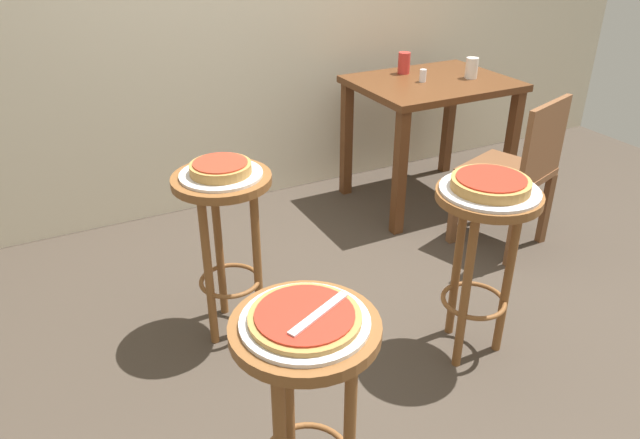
{
  "coord_description": "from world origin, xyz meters",
  "views": [
    {
      "loc": [
        -1.24,
        -1.77,
        1.71
      ],
      "look_at": [
        -0.35,
        -0.03,
        0.67
      ],
      "focal_mm": 33.7,
      "sensor_mm": 36.0,
      "label": 1
    }
  ],
  "objects_px": {
    "stool_foreground": "(306,380)",
    "pizza_foreground": "(305,317)",
    "serving_plate_leftside": "(221,174)",
    "condiment_shaker": "(423,76)",
    "serving_plate_middle": "(490,190)",
    "stool_leftside": "(225,219)",
    "pizza_server_knife": "(319,313)",
    "dining_table": "(431,102)",
    "stool_middle": "(483,236)",
    "serving_plate_foreground": "(305,322)",
    "wooden_chair": "(518,169)",
    "cup_near_edge": "(472,68)",
    "pizza_middle": "(491,183)",
    "pizza_leftside": "(221,168)",
    "cup_far_edge": "(404,63)"
  },
  "relations": [
    {
      "from": "stool_leftside",
      "to": "pizza_leftside",
      "type": "bearing_deg",
      "value": 0.0
    },
    {
      "from": "serving_plate_leftside",
      "to": "pizza_server_knife",
      "type": "bearing_deg",
      "value": -94.72
    },
    {
      "from": "stool_middle",
      "to": "serving_plate_leftside",
      "type": "height_order",
      "value": "serving_plate_leftside"
    },
    {
      "from": "pizza_leftside",
      "to": "serving_plate_foreground",
      "type": "bearing_deg",
      "value": -96.51
    },
    {
      "from": "stool_leftside",
      "to": "condiment_shaker",
      "type": "bearing_deg",
      "value": 25.51
    },
    {
      "from": "stool_foreground",
      "to": "condiment_shaker",
      "type": "xyz_separation_m",
      "value": [
        1.59,
        1.7,
        0.26
      ]
    },
    {
      "from": "stool_middle",
      "to": "cup_near_edge",
      "type": "height_order",
      "value": "cup_near_edge"
    },
    {
      "from": "condiment_shaker",
      "to": "wooden_chair",
      "type": "bearing_deg",
      "value": -79.36
    },
    {
      "from": "serving_plate_foreground",
      "to": "cup_far_edge",
      "type": "bearing_deg",
      "value": 50.16
    },
    {
      "from": "pizza_foreground",
      "to": "pizza_leftside",
      "type": "relative_size",
      "value": 1.2
    },
    {
      "from": "serving_plate_foreground",
      "to": "condiment_shaker",
      "type": "distance_m",
      "value": 2.33
    },
    {
      "from": "cup_far_edge",
      "to": "wooden_chair",
      "type": "distance_m",
      "value": 1.0
    },
    {
      "from": "pizza_middle",
      "to": "pizza_leftside",
      "type": "distance_m",
      "value": 1.04
    },
    {
      "from": "serving_plate_leftside",
      "to": "condiment_shaker",
      "type": "distance_m",
      "value": 1.64
    },
    {
      "from": "stool_foreground",
      "to": "pizza_leftside",
      "type": "bearing_deg",
      "value": 83.49
    },
    {
      "from": "pizza_server_knife",
      "to": "pizza_leftside",
      "type": "bearing_deg",
      "value": 60.48
    },
    {
      "from": "stool_foreground",
      "to": "serving_plate_foreground",
      "type": "height_order",
      "value": "serving_plate_foreground"
    },
    {
      "from": "condiment_shaker",
      "to": "pizza_server_knife",
      "type": "bearing_deg",
      "value": -132.12
    },
    {
      "from": "serving_plate_leftside",
      "to": "condiment_shaker",
      "type": "xyz_separation_m",
      "value": [
        1.48,
        0.7,
        0.06
      ]
    },
    {
      "from": "pizza_server_knife",
      "to": "dining_table",
      "type": "bearing_deg",
      "value": 21.77
    },
    {
      "from": "stool_foreground",
      "to": "serving_plate_leftside",
      "type": "bearing_deg",
      "value": 83.49
    },
    {
      "from": "condiment_shaker",
      "to": "serving_plate_middle",
      "type": "bearing_deg",
      "value": -115.64
    },
    {
      "from": "pizza_foreground",
      "to": "pizza_middle",
      "type": "relative_size",
      "value": 1.0
    },
    {
      "from": "serving_plate_leftside",
      "to": "pizza_foreground",
      "type": "bearing_deg",
      "value": -96.51
    },
    {
      "from": "stool_foreground",
      "to": "serving_plate_leftside",
      "type": "distance_m",
      "value": 1.03
    },
    {
      "from": "stool_middle",
      "to": "pizza_server_knife",
      "type": "bearing_deg",
      "value": -155.74
    },
    {
      "from": "serving_plate_leftside",
      "to": "pizza_server_knife",
      "type": "xyz_separation_m",
      "value": [
        -0.08,
        -1.02,
        0.03
      ]
    },
    {
      "from": "stool_foreground",
      "to": "cup_near_edge",
      "type": "height_order",
      "value": "cup_near_edge"
    },
    {
      "from": "stool_leftside",
      "to": "serving_plate_leftside",
      "type": "bearing_deg",
      "value": 0.0
    },
    {
      "from": "serving_plate_middle",
      "to": "serving_plate_leftside",
      "type": "bearing_deg",
      "value": 144.79
    },
    {
      "from": "serving_plate_middle",
      "to": "serving_plate_leftside",
      "type": "xyz_separation_m",
      "value": [
        -0.85,
        0.6,
        0.0
      ]
    },
    {
      "from": "stool_leftside",
      "to": "serving_plate_middle",
      "type": "bearing_deg",
      "value": -35.21
    },
    {
      "from": "stool_middle",
      "to": "serving_plate_middle",
      "type": "relative_size",
      "value": 1.98
    },
    {
      "from": "serving_plate_middle",
      "to": "dining_table",
      "type": "relative_size",
      "value": 0.41
    },
    {
      "from": "serving_plate_middle",
      "to": "dining_table",
      "type": "height_order",
      "value": "dining_table"
    },
    {
      "from": "cup_far_edge",
      "to": "pizza_leftside",
      "type": "bearing_deg",
      "value": -148.33
    },
    {
      "from": "serving_plate_foreground",
      "to": "pizza_middle",
      "type": "distance_m",
      "value": 1.04
    },
    {
      "from": "pizza_foreground",
      "to": "condiment_shaker",
      "type": "xyz_separation_m",
      "value": [
        1.59,
        1.7,
        0.04
      ]
    },
    {
      "from": "dining_table",
      "to": "condiment_shaker",
      "type": "height_order",
      "value": "condiment_shaker"
    },
    {
      "from": "pizza_foreground",
      "to": "pizza_leftside",
      "type": "bearing_deg",
      "value": 83.49
    },
    {
      "from": "serving_plate_foreground",
      "to": "wooden_chair",
      "type": "bearing_deg",
      "value": 29.95
    },
    {
      "from": "serving_plate_leftside",
      "to": "pizza_server_knife",
      "type": "height_order",
      "value": "pizza_server_knife"
    },
    {
      "from": "serving_plate_foreground",
      "to": "stool_leftside",
      "type": "xyz_separation_m",
      "value": [
        0.11,
        1.0,
        -0.2
      ]
    },
    {
      "from": "stool_foreground",
      "to": "pizza_foreground",
      "type": "distance_m",
      "value": 0.21
    },
    {
      "from": "stool_foreground",
      "to": "serving_plate_middle",
      "type": "distance_m",
      "value": 1.06
    },
    {
      "from": "serving_plate_middle",
      "to": "pizza_server_knife",
      "type": "height_order",
      "value": "pizza_server_knife"
    },
    {
      "from": "pizza_middle",
      "to": "condiment_shaker",
      "type": "distance_m",
      "value": 1.45
    },
    {
      "from": "serving_plate_leftside",
      "to": "dining_table",
      "type": "xyz_separation_m",
      "value": [
        1.55,
        0.71,
        -0.11
      ]
    },
    {
      "from": "serving_plate_foreground",
      "to": "condiment_shaker",
      "type": "height_order",
      "value": "condiment_shaker"
    },
    {
      "from": "condiment_shaker",
      "to": "wooden_chair",
      "type": "xyz_separation_m",
      "value": [
        0.13,
        -0.71,
        -0.34
      ]
    }
  ]
}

